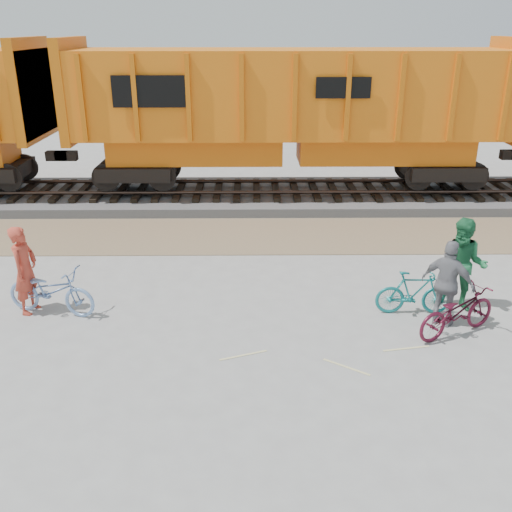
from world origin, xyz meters
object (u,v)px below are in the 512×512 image
object	(u,v)px
bicycle_blue	(51,291)
person_woman	(448,284)
person_solo	(25,270)
bicycle_teal	(414,293)
hopper_car_center	(291,110)
bicycle_maroon	(457,312)
person_man	(463,265)

from	to	relation	value
bicycle_blue	person_woman	xyz separation A→B (m)	(7.89, -0.55, 0.37)
person_woman	person_solo	bearing A→B (deg)	33.10
bicycle_teal	person_solo	distance (m)	7.91
bicycle_blue	hopper_car_center	bearing A→B (deg)	-19.21
bicycle_teal	person_woman	bearing A→B (deg)	-132.10
bicycle_maroon	person_woman	size ratio (longest dim) A/B	1.05
bicycle_maroon	person_solo	world-z (taller)	person_solo
bicycle_teal	bicycle_maroon	size ratio (longest dim) A/B	0.84
bicycle_blue	person_woman	distance (m)	7.92
hopper_car_center	person_man	world-z (taller)	hopper_car_center
hopper_car_center	bicycle_maroon	distance (m)	9.77
person_woman	bicycle_maroon	bearing A→B (deg)	141.57
person_man	person_solo	bearing A→B (deg)	-153.63
bicycle_teal	person_man	size ratio (longest dim) A/B	0.79
person_man	bicycle_maroon	bearing A→B (deg)	-84.78
person_woman	bicycle_teal	bearing A→B (deg)	-5.67
person_solo	person_man	size ratio (longest dim) A/B	0.94
bicycle_teal	person_woman	world-z (taller)	person_woman
bicycle_blue	bicycle_teal	bearing A→B (deg)	-76.38
bicycle_blue	person_woman	world-z (taller)	person_woman
bicycle_maroon	person_man	size ratio (longest dim) A/B	0.94
person_woman	hopper_car_center	bearing A→B (deg)	-36.31
person_woman	person_man	bearing A→B (deg)	-90.07
bicycle_maroon	person_man	world-z (taller)	person_man
bicycle_maroon	bicycle_teal	bearing A→B (deg)	6.85
bicycle_maroon	person_woman	bearing A→B (deg)	-13.57
hopper_car_center	person_woman	size ratio (longest dim) A/B	7.95
bicycle_teal	bicycle_maroon	distance (m)	1.04
person_woman	bicycle_blue	bearing A→B (deg)	33.54
person_solo	person_woman	distance (m)	8.41
bicycle_blue	person_man	world-z (taller)	person_man
bicycle_blue	person_solo	size ratio (longest dim) A/B	1.04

